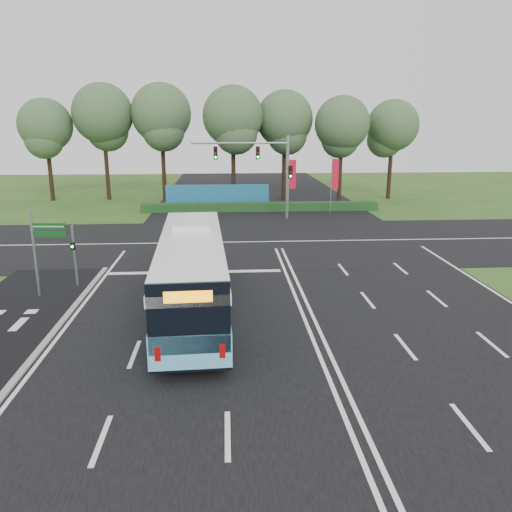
{
  "coord_description": "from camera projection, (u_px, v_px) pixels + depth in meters",
  "views": [
    {
      "loc": [
        -3.26,
        -21.55,
        8.08
      ],
      "look_at": [
        -1.8,
        2.0,
        1.72
      ],
      "focal_mm": 35.0,
      "sensor_mm": 36.0,
      "label": 1
    }
  ],
  "objects": [
    {
      "name": "street_sign",
      "position": [
        41.0,
        244.0,
        23.13
      ],
      "size": [
        1.62,
        0.24,
        4.16
      ],
      "rotation": [
        0.0,
        0.0,
        -0.09
      ],
      "color": "gray",
      "rests_on": "ground"
    },
    {
      "name": "banner_flag_right",
      "position": [
        334.0,
        178.0,
        44.62
      ],
      "size": [
        0.72,
        0.27,
        5.04
      ],
      "rotation": [
        0.0,
        0.0,
        0.3
      ],
      "color": "gray",
      "rests_on": "ground"
    },
    {
      "name": "road_cross",
      "position": [
        273.0,
        242.0,
        34.63
      ],
      "size": [
        120.0,
        14.0,
        0.05
      ],
      "primitive_type": "cube",
      "color": "black",
      "rests_on": "ground"
    },
    {
      "name": "blue_hoarding",
      "position": [
        218.0,
        196.0,
        48.56
      ],
      "size": [
        10.0,
        0.3,
        2.2
      ],
      "primitive_type": "cube",
      "color": "#1A678F",
      "rests_on": "ground"
    },
    {
      "name": "traffic_light_gantry",
      "position": [
        266.0,
        164.0,
        41.62
      ],
      "size": [
        8.41,
        0.28,
        7.0
      ],
      "color": "gray",
      "rests_on": "ground"
    },
    {
      "name": "banner_flag_mid",
      "position": [
        291.0,
        178.0,
        45.28
      ],
      "size": [
        0.71,
        0.22,
        4.9
      ],
      "rotation": [
        0.0,
        0.0,
        0.23
      ],
      "color": "gray",
      "rests_on": "ground"
    },
    {
      "name": "city_bus",
      "position": [
        192.0,
        272.0,
        21.4
      ],
      "size": [
        3.24,
        12.78,
        3.64
      ],
      "rotation": [
        0.0,
        0.0,
        0.05
      ],
      "color": "#63B9E6",
      "rests_on": "ground"
    },
    {
      "name": "hedge",
      "position": [
        260.0,
        207.0,
        46.58
      ],
      "size": [
        22.0,
        1.2,
        0.8
      ],
      "primitive_type": "cube",
      "color": "#153B19",
      "rests_on": "ground"
    },
    {
      "name": "ground",
      "position": [
        297.0,
        302.0,
        23.07
      ],
      "size": [
        120.0,
        120.0,
        0.0
      ],
      "primitive_type": "plane",
      "color": "#2F501A",
      "rests_on": "ground"
    },
    {
      "name": "eucalyptus_row",
      "position": [
        215.0,
        119.0,
        51.14
      ],
      "size": [
        41.4,
        9.09,
        12.06
      ],
      "color": "black",
      "rests_on": "ground"
    },
    {
      "name": "road_main",
      "position": [
        297.0,
        302.0,
        23.06
      ],
      "size": [
        20.0,
        120.0,
        0.04
      ],
      "primitive_type": "cube",
      "color": "black",
      "rests_on": "ground"
    },
    {
      "name": "kerb_strip",
      "position": [
        53.0,
        333.0,
        19.56
      ],
      "size": [
        0.25,
        18.0,
        0.12
      ],
      "primitive_type": "cube",
      "color": "gray",
      "rests_on": "ground"
    },
    {
      "name": "pedestrian_signal",
      "position": [
        74.0,
        254.0,
        24.78
      ],
      "size": [
        0.29,
        0.41,
        3.16
      ],
      "rotation": [
        0.0,
        0.0,
        0.28
      ],
      "color": "gray",
      "rests_on": "ground"
    }
  ]
}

